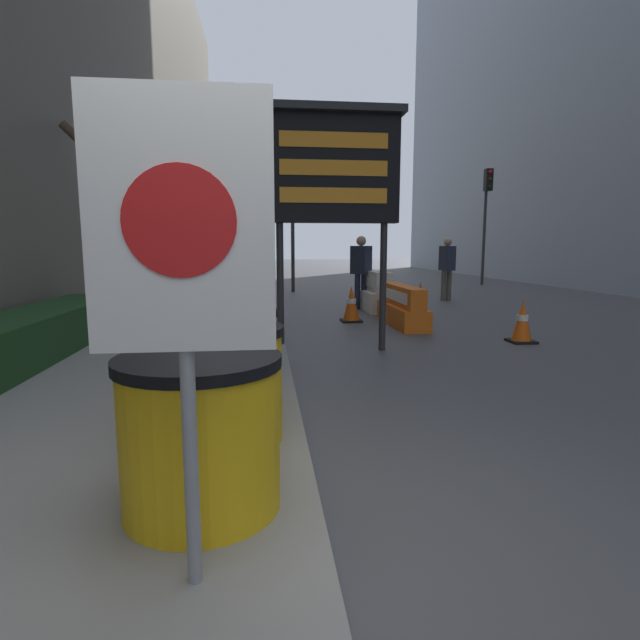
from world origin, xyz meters
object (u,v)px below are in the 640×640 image
object	(u,v)px
barrel_drum_foreground	(201,432)
traffic_cone_far	(420,300)
pedestrian_worker	(447,264)
jersey_barrier_white	(376,293)
warning_sign	(182,253)
traffic_cone_mid	(351,304)
barrel_drum_middle	(224,383)
barrel_drum_back	(231,355)
jersey_barrier_orange_far	(402,308)
traffic_light_far_side	(487,202)
message_board	(333,170)
traffic_light_near_curb	(293,209)
pedestrian_passerby	(361,266)
traffic_cone_near	(522,322)

from	to	relation	value
barrel_drum_foreground	traffic_cone_far	distance (m)	8.66
traffic_cone_far	pedestrian_worker	xyz separation A→B (m)	(1.80, 3.26, 0.67)
jersey_barrier_white	traffic_cone_far	size ratio (longest dim) A/B	2.09
barrel_drum_foreground	jersey_barrier_white	distance (m)	9.59
warning_sign	jersey_barrier_white	distance (m)	10.23
traffic_cone_mid	barrel_drum_middle	bearing A→B (deg)	-107.84
barrel_drum_back	jersey_barrier_orange_far	distance (m)	5.77
warning_sign	traffic_light_far_side	size ratio (longest dim) A/B	0.44
message_board	traffic_cone_mid	world-z (taller)	message_board
traffic_light_near_curb	pedestrian_passerby	bearing A→B (deg)	-74.35
warning_sign	pedestrian_passerby	world-z (taller)	warning_sign
barrel_drum_middle	message_board	bearing A→B (deg)	70.29
barrel_drum_back	barrel_drum_foreground	bearing A→B (deg)	-91.13
warning_sign	pedestrian_passerby	xyz separation A→B (m)	(2.67, 10.06, -0.44)
barrel_drum_back	traffic_light_far_side	bearing A→B (deg)	58.28
traffic_cone_far	pedestrian_passerby	size ratio (longest dim) A/B	0.43
barrel_drum_foreground	jersey_barrier_orange_far	distance (m)	7.49
jersey_barrier_orange_far	pedestrian_passerby	world-z (taller)	pedestrian_passerby
message_board	traffic_light_near_curb	size ratio (longest dim) A/B	0.91
traffic_light_near_curb	pedestrian_passerby	distance (m)	5.33
warning_sign	traffic_cone_far	world-z (taller)	warning_sign
barrel_drum_middle	traffic_cone_far	bearing A→B (deg)	61.99
barrel_drum_back	pedestrian_passerby	xyz separation A→B (m)	(2.67, 7.50, 0.51)
barrel_drum_foreground	traffic_cone_far	size ratio (longest dim) A/B	1.12
message_board	pedestrian_passerby	world-z (taller)	message_board
message_board	pedestrian_worker	bearing A→B (deg)	57.48
barrel_drum_middle	pedestrian_passerby	distance (m)	8.89
barrel_drum_foreground	pedestrian_passerby	bearing A→B (deg)	73.97
jersey_barrier_orange_far	traffic_light_far_side	xyz separation A→B (m)	(6.09, 9.77, 2.91)
barrel_drum_back	traffic_cone_mid	xyz separation A→B (m)	(2.08, 5.46, -0.18)
jersey_barrier_orange_far	pedestrian_passerby	distance (m)	2.69
jersey_barrier_orange_far	traffic_cone_near	xyz separation A→B (m)	(1.40, -1.99, -0.00)
pedestrian_worker	barrel_drum_foreground	bearing A→B (deg)	144.03
barrel_drum_foreground	traffic_light_near_curb	distance (m)	14.52
barrel_drum_middle	pedestrian_worker	world-z (taller)	pedestrian_worker
message_board	traffic_light_near_curb	xyz separation A→B (m)	(0.02, 9.76, 0.17)
barrel_drum_foreground	barrel_drum_back	size ratio (longest dim) A/B	1.00
jersey_barrier_orange_far	pedestrian_passerby	xyz separation A→B (m)	(-0.32, 2.58, 0.71)
barrel_drum_middle	traffic_cone_mid	xyz separation A→B (m)	(2.06, 6.42, -0.18)
warning_sign	jersey_barrier_orange_far	distance (m)	8.13
barrel_drum_back	message_board	world-z (taller)	message_board
message_board	traffic_light_far_side	size ratio (longest dim) A/B	0.76
barrel_drum_foreground	barrel_drum_middle	bearing A→B (deg)	87.06
jersey_barrier_orange_far	traffic_cone_mid	xyz separation A→B (m)	(-0.91, 0.53, 0.02)
jersey_barrier_white	pedestrian_passerby	world-z (taller)	pedestrian_passerby
traffic_cone_near	jersey_barrier_white	bearing A→B (deg)	108.26
barrel_drum_foreground	warning_sign	xyz separation A→B (m)	(0.04, -0.63, 0.95)
traffic_cone_mid	pedestrian_passerby	world-z (taller)	pedestrian_passerby
traffic_cone_near	pedestrian_worker	distance (m)	6.36
barrel_drum_back	jersey_barrier_orange_far	world-z (taller)	barrel_drum_back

